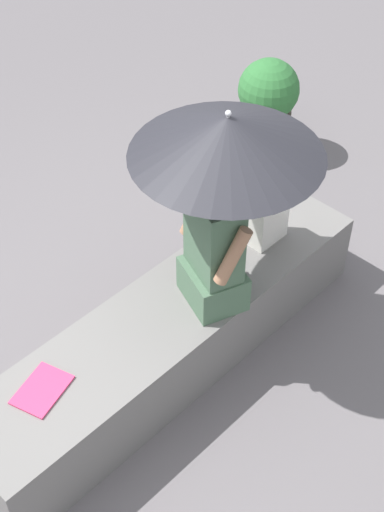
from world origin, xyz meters
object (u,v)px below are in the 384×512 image
parasol (227,136)px  magazine (42,390)px  handbag_black (269,220)px  person_seated (214,246)px  planter_far (268,104)px

parasol → magazine: size_ratio=4.07×
handbag_black → magazine: 1.62m
person_seated → handbag_black: 0.62m
person_seated → handbag_black: bearing=-171.2°
parasol → planter_far: parasol is taller
person_seated → magazine: person_seated is taller
parasol → magazine: parasol is taller
person_seated → magazine: bearing=-9.5°
person_seated → planter_far: (-1.77, -1.08, -0.42)m
person_seated → planter_far: 2.12m
magazine → parasol: bearing=155.4°
person_seated → magazine: size_ratio=3.21×
handbag_black → magazine: size_ratio=1.11×
magazine → handbag_black: bearing=159.9°
magazine → planter_far: (-2.81, -0.91, -0.04)m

